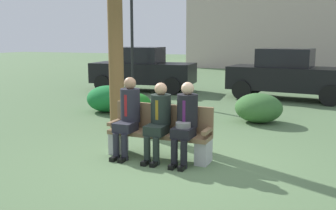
% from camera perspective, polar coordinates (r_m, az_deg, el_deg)
% --- Properties ---
extents(ground_plane, '(80.00, 80.00, 0.00)m').
position_cam_1_polar(ground_plane, '(6.30, 0.33, -8.76)').
color(ground_plane, '#547149').
extents(park_bench, '(1.78, 0.44, 0.90)m').
position_cam_1_polar(park_bench, '(6.56, -1.15, -4.21)').
color(park_bench, brown).
rests_on(park_bench, ground).
extents(seated_man_left, '(0.34, 0.72, 1.36)m').
position_cam_1_polar(seated_man_left, '(6.62, -5.95, -1.12)').
color(seated_man_left, '#23232D').
rests_on(seated_man_left, ground).
extents(seated_man_middle, '(0.34, 0.72, 1.29)m').
position_cam_1_polar(seated_man_middle, '(6.37, -1.39, -1.83)').
color(seated_man_middle, '#1E2823').
rests_on(seated_man_middle, ground).
extents(seated_man_right, '(0.34, 0.72, 1.32)m').
position_cam_1_polar(seated_man_right, '(6.19, 2.62, -2.06)').
color(seated_man_right, black).
rests_on(seated_man_right, ground).
extents(shrub_near_bench, '(1.17, 1.07, 0.73)m').
position_cam_1_polar(shrub_near_bench, '(10.74, -8.97, 0.93)').
color(shrub_near_bench, '#1B7634').
rests_on(shrub_near_bench, ground).
extents(shrub_mid_lawn, '(1.14, 1.04, 0.71)m').
position_cam_1_polar(shrub_mid_lawn, '(9.51, 13.32, -0.42)').
color(shrub_mid_lawn, '#376831').
rests_on(shrub_mid_lawn, ground).
extents(shrub_far_lawn, '(0.95, 0.87, 0.59)m').
position_cam_1_polar(shrub_far_lawn, '(10.24, -5.15, 0.20)').
color(shrub_far_lawn, '#207D23').
rests_on(shrub_far_lawn, ground).
extents(parked_car_near, '(4.04, 2.04, 1.68)m').
position_cam_1_polar(parked_car_near, '(14.86, -3.82, 5.33)').
color(parked_car_near, black).
rests_on(parked_car_near, ground).
extents(parked_car_far, '(4.03, 2.01, 1.68)m').
position_cam_1_polar(parked_car_far, '(13.34, 17.44, 4.38)').
color(parked_car_far, black).
rests_on(parked_car_far, ground).
extents(street_lamp, '(0.24, 0.24, 4.03)m').
position_cam_1_polar(street_lamp, '(13.32, -5.40, 11.66)').
color(street_lamp, black).
rests_on(street_lamp, ground).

